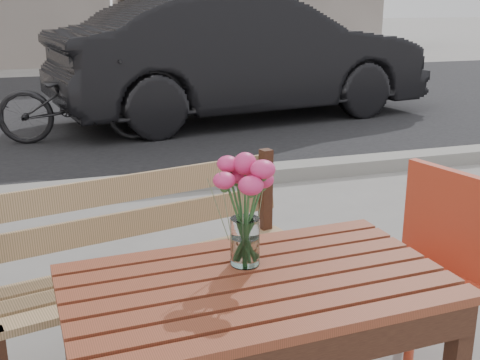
% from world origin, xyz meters
% --- Properties ---
extents(street, '(30.00, 8.12, 0.12)m').
position_xyz_m(street, '(0.00, 5.06, 0.03)').
color(street, black).
rests_on(street, ground).
extents(main_table, '(1.16, 0.72, 0.70)m').
position_xyz_m(main_table, '(0.02, -0.09, 0.58)').
color(main_table, brown).
rests_on(main_table, ground).
extents(main_bench, '(1.43, 0.70, 0.85)m').
position_xyz_m(main_bench, '(-0.19, 0.67, 0.52)').
color(main_bench, olive).
rests_on(main_bench, ground).
extents(red_chair, '(0.51, 0.51, 0.86)m').
position_xyz_m(red_chair, '(0.84, 0.23, 0.50)').
color(red_chair, '#BA3B23').
rests_on(red_chair, ground).
extents(main_vase, '(0.19, 0.19, 0.36)m').
position_xyz_m(main_vase, '(0.02, 0.02, 0.92)').
color(main_vase, white).
rests_on(main_vase, main_table).
extents(parked_car, '(4.96, 2.38, 1.57)m').
position_xyz_m(parked_car, '(1.89, 5.74, 0.78)').
color(parked_car, black).
rests_on(parked_car, ground).
extents(bicycle, '(1.76, 0.82, 0.89)m').
position_xyz_m(bicycle, '(-0.20, 4.97, 0.45)').
color(bicycle, black).
rests_on(bicycle, ground).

